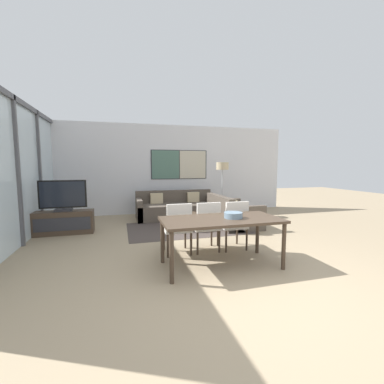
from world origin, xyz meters
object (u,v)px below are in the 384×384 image
object	(u,v)px
tv_console	(64,222)
sofa_side	(231,215)
dining_chair_left	(178,226)
fruit_bowl	(233,215)
coffee_table	(188,218)
dining_table	(221,223)
dining_chair_centre	(206,224)
floor_lamp	(222,170)
television	(63,196)
sofa_main	(176,209)
dining_chair_right	(234,222)

from	to	relation	value
tv_console	sofa_side	world-z (taller)	sofa_side
dining_chair_left	fruit_bowl	distance (m)	1.03
coffee_table	dining_table	xyz separation A→B (m)	(-0.11, -2.41, 0.40)
sofa_side	dining_chair_left	bearing A→B (deg)	133.83
dining_chair_centre	floor_lamp	world-z (taller)	floor_lamp
television	dining_table	size ratio (longest dim) A/B	0.55
tv_console	fruit_bowl	size ratio (longest dim) A/B	4.40
sofa_side	coffee_table	world-z (taller)	sofa_side
sofa_side	dining_chair_left	distance (m)	2.46
sofa_main	coffee_table	size ratio (longest dim) A/B	2.82
dining_chair_left	dining_table	bearing A→B (deg)	-52.82
dining_chair_centre	fruit_bowl	size ratio (longest dim) A/B	3.19
tv_console	dining_chair_left	world-z (taller)	dining_chair_left
floor_lamp	television	bearing A→B (deg)	-166.27
sofa_side	floor_lamp	world-z (taller)	floor_lamp
dining_chair_centre	tv_console	bearing A→B (deg)	143.61
coffee_table	dining_table	distance (m)	2.44
sofa_side	sofa_main	bearing A→B (deg)	39.57
sofa_main	dining_chair_centre	bearing A→B (deg)	-92.12
dining_chair_left	dining_chair_centre	size ratio (longest dim) A/B	1.00
sofa_side	floor_lamp	distance (m)	1.75
sofa_side	floor_lamp	xyz separation A→B (m)	(0.28, 1.31, 1.13)
television	dining_chair_centre	xyz separation A→B (m)	(2.68, -1.98, -0.35)
dining_chair_right	tv_console	bearing A→B (deg)	147.96
tv_console	dining_chair_centre	size ratio (longest dim) A/B	1.38
dining_chair_centre	dining_chair_right	xyz separation A→B (m)	(0.52, -0.03, 0.00)
fruit_bowl	sofa_side	bearing A→B (deg)	66.12
dining_table	fruit_bowl	xyz separation A→B (m)	(0.19, -0.02, 0.12)
sofa_main	dining_chair_centre	size ratio (longest dim) A/B	2.56
dining_chair_centre	dining_chair_right	world-z (taller)	same
sofa_main	dining_chair_right	bearing A→B (deg)	-82.55
dining_table	dining_chair_right	world-z (taller)	dining_chair_right
dining_chair_right	floor_lamp	bearing A→B (deg)	71.50
tv_console	sofa_main	bearing A→B (deg)	21.35
sofa_main	dining_table	bearing A→B (deg)	-91.73
floor_lamp	dining_table	bearing A→B (deg)	-112.55
dining_chair_right	coffee_table	bearing A→B (deg)	103.02
floor_lamp	dining_chair_right	bearing A→B (deg)	-108.50
sofa_main	sofa_side	size ratio (longest dim) A/B	1.55
sofa_side	fruit_bowl	bearing A→B (deg)	156.12
fruit_bowl	dining_table	bearing A→B (deg)	175.06
tv_console	dining_table	xyz separation A→B (m)	(2.68, -2.66, 0.41)
dining_table	dining_chair_centre	world-z (taller)	dining_chair_centre
television	fruit_bowl	bearing A→B (deg)	-43.01
sofa_main	dining_table	world-z (taller)	sofa_main
dining_table	floor_lamp	bearing A→B (deg)	67.45
dining_chair_right	floor_lamp	distance (m)	3.32
coffee_table	dining_chair_left	xyz separation A→B (m)	(-0.63, -1.72, 0.24)
sofa_side	dining_chair_left	world-z (taller)	dining_chair_left
sofa_main	dining_chair_centre	distance (m)	3.08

